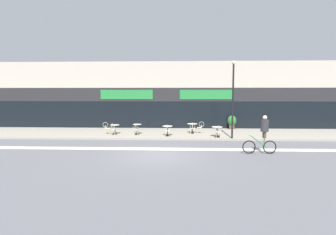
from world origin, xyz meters
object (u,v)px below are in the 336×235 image
at_px(bistro_table_2, 168,129).
at_px(cafe_chair_4_near, 218,131).
at_px(bistro_table_3, 192,126).
at_px(cafe_chair_2_near, 167,130).
at_px(cafe_chair_3_near, 193,127).
at_px(bistro_table_4, 217,130).
at_px(lamp_post, 233,94).
at_px(cafe_chair_0_side, 107,127).
at_px(cafe_chair_0_near, 113,128).
at_px(cafe_chair_3_side, 200,126).
at_px(bistro_table_1, 137,127).
at_px(planter_pot, 232,122).
at_px(bistro_table_0, 115,127).
at_px(cyclist_0, 263,133).
at_px(cafe_chair_1_near, 136,129).

distance_m(bistro_table_2, cafe_chair_4_near, 3.71).
xyz_separation_m(bistro_table_3, cafe_chair_2_near, (-1.89, -1.98, -0.02)).
xyz_separation_m(cafe_chair_3_near, cafe_chair_4_near, (1.69, -1.73, 0.00)).
bearing_deg(bistro_table_4, lamp_post, -34.01).
bearing_deg(cafe_chair_4_near, cafe_chair_0_side, 78.50).
bearing_deg(cafe_chair_4_near, bistro_table_2, 73.65).
relative_size(cafe_chair_0_near, cafe_chair_0_side, 1.00).
distance_m(bistro_table_4, cafe_chair_3_side, 2.02).
bearing_deg(cafe_chair_0_side, cafe_chair_2_near, -18.58).
relative_size(cafe_chair_2_near, cafe_chair_3_side, 1.00).
xyz_separation_m(bistro_table_1, planter_pot, (7.80, 3.25, 0.11)).
relative_size(cafe_chair_2_near, lamp_post, 0.17).
relative_size(bistro_table_2, cafe_chair_4_near, 0.82).
height_order(bistro_table_3, planter_pot, planter_pot).
bearing_deg(bistro_table_0, cyclist_0, -31.19).
height_order(bistro_table_2, lamp_post, lamp_post).
xyz_separation_m(bistro_table_4, lamp_post, (0.94, -0.64, 2.54)).
bearing_deg(cafe_chair_2_near, bistro_table_2, -1.37).
height_order(cafe_chair_0_side, cafe_chair_4_near, same).
bearing_deg(bistro_table_1, bistro_table_2, -13.53).
bearing_deg(bistro_table_3, bistro_table_1, -169.41).
xyz_separation_m(bistro_table_1, cafe_chair_0_side, (-2.35, 0.01, -0.03)).
xyz_separation_m(cafe_chair_0_near, cafe_chair_3_near, (5.95, 0.77, 0.00)).
distance_m(bistro_table_0, cafe_chair_4_near, 7.80).
bearing_deg(bistro_table_2, lamp_post, -12.65).
xyz_separation_m(bistro_table_1, cafe_chair_2_near, (2.34, -1.19, -0.03)).
distance_m(cafe_chair_4_near, lamp_post, 2.71).
relative_size(cafe_chair_3_side, cyclist_0, 0.44).
bearing_deg(cafe_chair_0_near, lamp_post, -93.59).
bearing_deg(cyclist_0, cafe_chair_0_near, -29.82).
relative_size(bistro_table_2, cyclist_0, 0.36).
bearing_deg(cyclist_0, bistro_table_0, -32.71).
bearing_deg(cafe_chair_2_near, cafe_chair_0_side, 74.06).
relative_size(cafe_chair_0_near, cafe_chair_3_side, 1.00).
bearing_deg(lamp_post, cafe_chair_0_side, 170.19).
bearing_deg(bistro_table_2, cafe_chair_3_side, 28.12).
bearing_deg(cafe_chair_0_near, cafe_chair_3_side, -75.24).
xyz_separation_m(bistro_table_0, cyclist_0, (9.37, -5.67, 0.52)).
bearing_deg(cafe_chair_1_near, cafe_chair_4_near, -97.37).
relative_size(bistro_table_3, cafe_chair_1_near, 0.87).
height_order(bistro_table_1, cafe_chair_2_near, cafe_chair_2_near).
relative_size(cafe_chair_1_near, cafe_chair_2_near, 1.00).
height_order(cafe_chair_4_near, lamp_post, lamp_post).
xyz_separation_m(bistro_table_2, cafe_chair_1_near, (-2.34, -0.06, 0.00)).
bearing_deg(lamp_post, cafe_chair_3_side, 130.25).
bearing_deg(lamp_post, bistro_table_1, 167.05).
distance_m(bistro_table_3, bistro_table_4, 2.41).
height_order(bistro_table_3, cafe_chair_0_near, cafe_chair_0_near).
height_order(cafe_chair_4_near, planter_pot, planter_pot).
bearing_deg(cafe_chair_2_near, planter_pot, -52.44).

